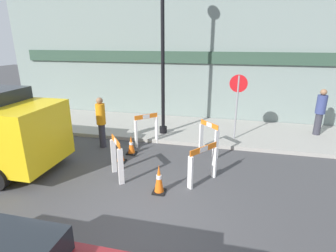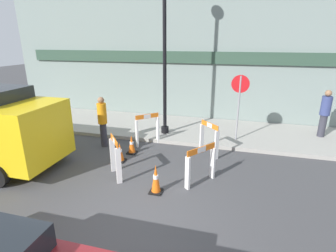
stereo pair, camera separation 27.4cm
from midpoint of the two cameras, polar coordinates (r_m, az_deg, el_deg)
ground_plane at (r=5.51m, az=-9.36°, el=-21.77°), size 60.00×60.00×0.00m
sidewalk_slab at (r=10.69m, az=2.92°, el=-0.65°), size 18.00×3.20×0.13m
storefront_facade at (r=11.79m, az=4.63°, el=14.46°), size 18.00×0.22×5.50m
streetlamp_post at (r=9.51m, az=-2.09°, el=22.38°), size 0.44×0.44×6.47m
stop_sign at (r=9.31m, az=14.06°, el=6.19°), size 0.60×0.07×2.29m
barricade_0 at (r=6.73m, az=6.47°, el=-7.98°), size 0.67×0.84×1.01m
barricade_1 at (r=8.38m, az=7.93°, el=-2.49°), size 0.66×0.66×1.08m
barricade_2 at (r=9.08m, az=-5.58°, el=-0.60°), size 0.71×0.69×1.12m
barricade_3 at (r=7.05m, az=-12.19°, el=-6.69°), size 0.58×0.68×1.12m
traffic_cone_0 at (r=8.05m, az=-11.32°, el=-5.83°), size 0.30×0.30×0.60m
traffic_cone_1 at (r=8.55m, az=-8.91°, el=-4.13°), size 0.30×0.30×0.62m
traffic_cone_2 at (r=6.38m, az=-3.24°, el=-11.54°), size 0.30×0.30×0.74m
person_worker at (r=9.08m, az=-15.20°, el=1.13°), size 0.38×0.38×1.74m
person_pedestrian at (r=11.04m, az=29.62°, el=2.95°), size 0.45×0.45×1.72m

